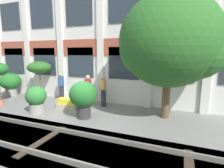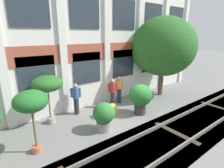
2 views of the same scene
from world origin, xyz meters
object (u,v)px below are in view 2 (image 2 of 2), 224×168
Objects in this scene: broadleaf_tree at (163,48)px; potted_plant_stone_basin at (104,115)px; resident_by_doorway at (119,89)px; resident_watching_tracks at (76,98)px; resident_near_plants at (113,92)px; potted_plant_square_trough at (108,111)px; potted_plant_tall_urn at (47,85)px; potted_plant_glazed_jar at (141,97)px; potted_plant_low_pan at (31,103)px.

broadleaf_tree is 6.40m from potted_plant_stone_basin.
potted_plant_stone_basin is 3.26m from resident_by_doorway.
potted_plant_stone_basin is 2.21m from resident_watching_tracks.
resident_near_plants is (-3.92, 0.26, -2.27)m from broadleaf_tree.
potted_plant_square_trough is at bearing -174.69° from broadleaf_tree.
broadleaf_tree is 7.49m from potted_plant_tall_urn.
potted_plant_tall_urn reaches higher than resident_watching_tracks.
potted_plant_stone_basin is (-5.72, -1.49, -2.46)m from broadleaf_tree.
potted_plant_square_trough is 1.77m from resident_watching_tracks.
potted_plant_tall_urn is 1.82× the size of potted_plant_stone_basin.
broadleaf_tree is 3.10× the size of resident_near_plants.
potted_plant_glazed_jar is 0.96× the size of resident_near_plants.
resident_by_doorway is at bearing 170.00° from broadleaf_tree.
resident_by_doorway is at bearing 0.29° from potted_plant_tall_urn.
potted_plant_low_pan reaches higher than resident_near_plants.
resident_near_plants is at bearing 39.69° from potted_plant_square_trough.
broadleaf_tree is 4.16m from potted_plant_glazed_jar.
broadleaf_tree is at bearing 107.62° from resident_near_plants.
potted_plant_stone_basin is at bearing -132.46° from potted_plant_square_trough.
broadleaf_tree reaches higher than potted_plant_stone_basin.
potted_plant_stone_basin is at bearing 14.08° from resident_by_doorway.
resident_near_plants is (0.85, 0.70, 0.65)m from potted_plant_square_trough.
potted_plant_stone_basin is 0.76× the size of resident_near_plants.
potted_plant_stone_basin is (-2.43, -0.20, -0.25)m from potted_plant_glazed_jar.
broadleaf_tree is at bearing 5.31° from potted_plant_square_trough.
resident_near_plants reaches higher than potted_plant_stone_basin.
potted_plant_low_pan reaches higher than potted_plant_tall_urn.
potted_plant_tall_urn is at bearing 175.80° from broadleaf_tree.
broadleaf_tree is 4.53m from resident_near_plants.
potted_plant_glazed_jar is 1.27× the size of potted_plant_stone_basin.
broadleaf_tree is 2.24× the size of potted_plant_tall_urn.
potted_plant_tall_urn is (1.10, 1.82, -0.01)m from potted_plant_low_pan.
potted_plant_glazed_jar is at bearing -158.66° from broadleaf_tree.
broadleaf_tree is 4.07× the size of potted_plant_stone_basin.
potted_plant_square_trough is at bearing 12.69° from potted_plant_low_pan.
resident_by_doorway is 0.99× the size of resident_near_plants.
potted_plant_stone_basin is at bearing -24.48° from resident_near_plants.
resident_near_plants is (4.55, 1.54, -0.99)m from potted_plant_low_pan.
potted_plant_stone_basin is (-0.96, -1.05, 0.46)m from potted_plant_square_trough.
potted_plant_low_pan is 1.39× the size of resident_near_plants.
resident_by_doorway is 1.00× the size of resident_watching_tracks.
resident_watching_tracks is (-2.66, 1.99, -0.07)m from potted_plant_glazed_jar.
potted_plant_square_trough is at bearing 74.92° from resident_watching_tracks.
broadleaf_tree is 3.22× the size of potted_plant_glazed_jar.
broadleaf_tree is at bearing 145.09° from resident_by_doorway.
broadleaf_tree reaches higher than potted_plant_square_trough.
resident_by_doorway is (-3.19, 0.56, -2.28)m from broadleaf_tree.
resident_watching_tracks is at bearing 38.21° from potted_plant_low_pan.
resident_watching_tracks is (-5.95, 0.70, -2.28)m from broadleaf_tree.
potted_plant_low_pan is 2.17× the size of potted_plant_square_trough.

